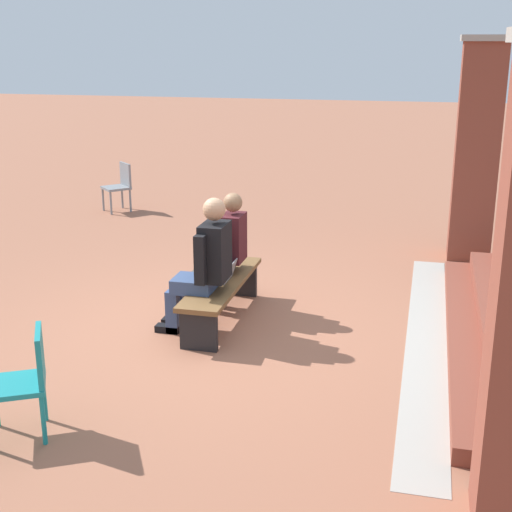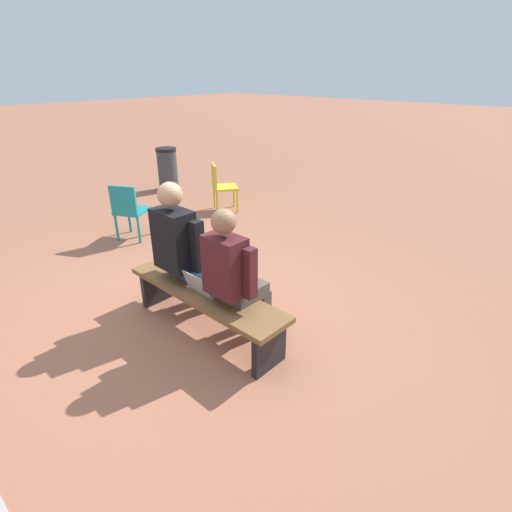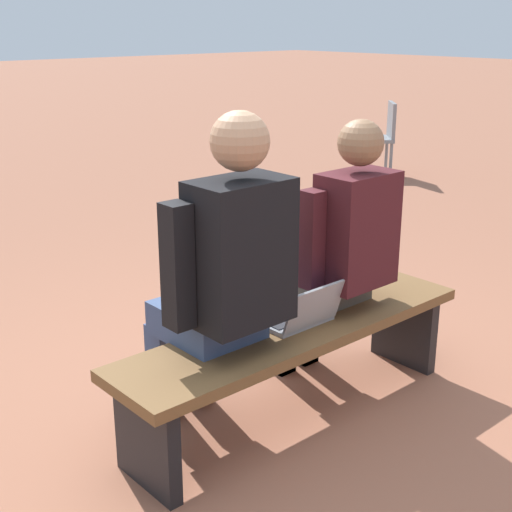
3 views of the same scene
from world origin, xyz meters
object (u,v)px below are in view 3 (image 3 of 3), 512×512
plastic_chair_far_left (381,134)px  person_adult (223,275)px  bench (296,344)px  laptop (300,314)px  person_student (338,250)px

plastic_chair_far_left → person_adult: bearing=32.5°
bench → laptop: size_ratio=5.62×
laptop → plastic_chair_far_left: bearing=-144.7°
laptop → plastic_chair_far_left: (-4.51, -3.19, -0.02)m
laptop → plastic_chair_far_left: 5.52m
laptop → plastic_chair_far_left: plastic_chair_far_left is taller
laptop → person_adult: bearing=-12.9°
person_adult → laptop: size_ratio=4.44×
bench → plastic_chair_far_left: bearing=-144.8°
bench → person_adult: (0.36, -0.07, 0.39)m
person_student → plastic_chair_far_left: size_ratio=1.58×
person_student → laptop: (0.32, 0.08, -0.21)m
bench → laptop: 0.15m
bench → plastic_chair_far_left: size_ratio=2.14×
person_adult → bench: bearing=168.6°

